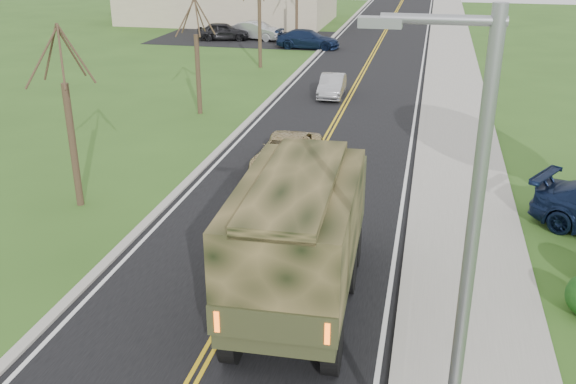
% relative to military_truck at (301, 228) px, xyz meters
% --- Properties ---
extents(road, '(8.00, 120.00, 0.01)m').
position_rel_military_truck_xyz_m(road, '(-1.61, 34.50, -2.09)').
color(road, black).
rests_on(road, ground).
extents(curb_right, '(0.30, 120.00, 0.12)m').
position_rel_military_truck_xyz_m(curb_right, '(2.54, 34.50, -2.04)').
color(curb_right, '#9E998E').
rests_on(curb_right, ground).
extents(sidewalk_right, '(3.20, 120.00, 0.10)m').
position_rel_military_truck_xyz_m(sidewalk_right, '(4.29, 34.50, -2.05)').
color(sidewalk_right, '#9E998E').
rests_on(sidewalk_right, ground).
extents(curb_left, '(0.30, 120.00, 0.10)m').
position_rel_military_truck_xyz_m(curb_left, '(-5.76, 34.50, -2.05)').
color(curb_left, '#9E998E').
rests_on(curb_left, ground).
extents(street_light, '(1.65, 0.22, 8.00)m').
position_rel_military_truck_xyz_m(street_light, '(3.29, -6.00, 2.33)').
color(street_light, gray).
rests_on(street_light, ground).
extents(bare_tree_a, '(1.93, 2.26, 6.08)m').
position_rel_military_truck_xyz_m(bare_tree_a, '(-8.61, 4.50, 0.53)').
color(bare_tree_a, '#38281C').
rests_on(bare_tree_a, ground).
extents(bare_tree_b, '(1.83, 2.14, 5.73)m').
position_rel_military_truck_xyz_m(bare_tree_b, '(-8.61, 16.50, 0.38)').
color(bare_tree_b, '#38281C').
rests_on(bare_tree_b, ground).
extents(bare_tree_c, '(2.04, 2.39, 6.42)m').
position_rel_military_truck_xyz_m(bare_tree_c, '(-8.61, 28.50, 0.68)').
color(bare_tree_c, '#38281C').
rests_on(bare_tree_c, ground).
extents(bare_tree_d, '(1.88, 2.20, 5.91)m').
position_rel_military_truck_xyz_m(bare_tree_d, '(-8.61, 40.50, 0.45)').
color(bare_tree_d, '#38281C').
rests_on(bare_tree_d, ground).
extents(military_truck, '(2.78, 7.43, 3.66)m').
position_rel_military_truck_xyz_m(military_truck, '(0.00, 0.00, 0.00)').
color(military_truck, black).
rests_on(military_truck, ground).
extents(suv_champagne, '(2.19, 4.67, 1.29)m').
position_rel_military_truck_xyz_m(suv_champagne, '(-2.47, 9.46, -1.45)').
color(suv_champagne, tan).
rests_on(suv_champagne, ground).
extents(sedan_silver, '(1.44, 3.74, 1.22)m').
position_rel_military_truck_xyz_m(sedan_silver, '(-2.59, 21.49, -1.49)').
color(sedan_silver, '#A6A7AB').
rests_on(sedan_silver, ground).
extents(lot_car_dark, '(4.64, 2.67, 1.49)m').
position_rel_military_truck_xyz_m(lot_car_dark, '(-14.58, 38.93, -1.36)').
color(lot_car_dark, black).
rests_on(lot_car_dark, ground).
extents(lot_car_silver, '(4.86, 2.71, 1.52)m').
position_rel_military_truck_xyz_m(lot_car_silver, '(-11.92, 39.78, -1.34)').
color(lot_car_silver, '#B4B4B9').
rests_on(lot_car_silver, ground).
extents(lot_car_navy, '(5.00, 2.11, 1.44)m').
position_rel_military_truck_xyz_m(lot_car_navy, '(-6.85, 36.50, -1.38)').
color(lot_car_navy, '#0F1B38').
rests_on(lot_car_navy, ground).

